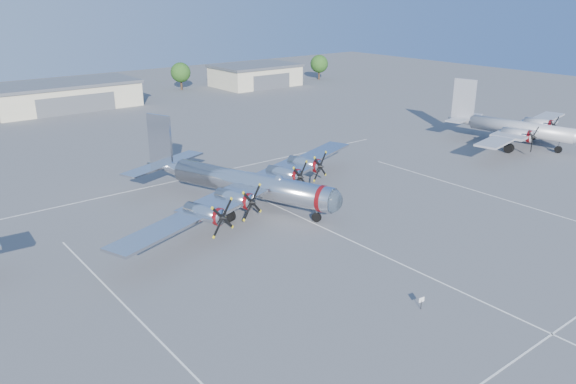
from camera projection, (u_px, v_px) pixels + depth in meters
ground at (337, 234)px, 55.64m from camera, size 260.00×260.00×0.00m
parking_lines at (350, 240)px, 54.35m from camera, size 60.00×50.08×0.01m
hangar_center at (65, 95)px, 115.24m from camera, size 28.60×14.60×5.40m
hangar_east at (255, 75)px, 143.32m from camera, size 20.60×14.60×5.40m
tree_east at (181, 72)px, 136.74m from camera, size 4.80×4.80×6.64m
tree_far_east at (319, 64)px, 153.06m from camera, size 4.80×4.80×6.64m
main_bomber_b29 at (242, 205)px, 63.40m from camera, size 47.99×40.35×9.03m
twin_engine_east at (512, 145)px, 88.05m from camera, size 33.39×26.64×9.50m
info_placard at (421, 301)px, 42.29m from camera, size 0.52×0.10×0.99m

